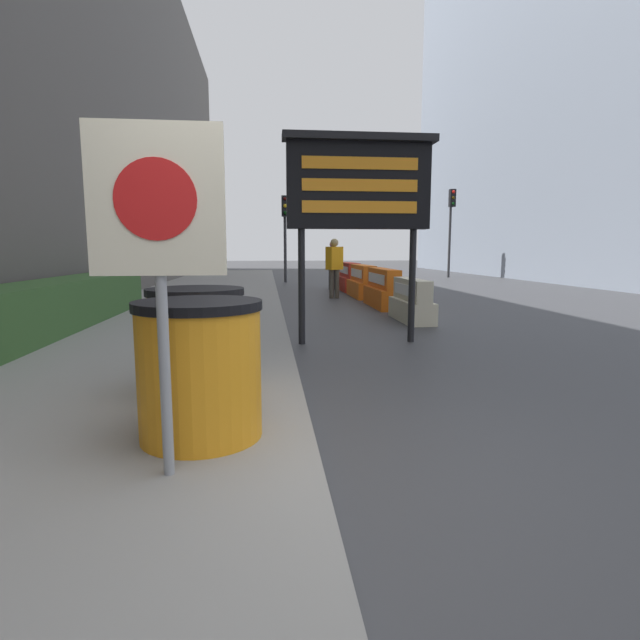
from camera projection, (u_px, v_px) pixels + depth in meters
The scene contains 16 objects.
ground_plane at pixel (324, 493), 2.83m from camera, with size 120.00×120.00×0.00m, color #38383A.
building_left_facade at pixel (78, 13), 11.10m from camera, with size 0.40×50.40×13.19m.
hedge_strip at pixel (43, 308), 7.37m from camera, with size 0.90×7.99×0.76m.
barrel_drum_foreground at pixel (200, 369), 3.28m from camera, with size 0.83×0.83×0.91m.
barrel_drum_middle at pixel (197, 340), 4.32m from camera, with size 0.83×0.83×0.91m.
warning_sign at pixel (158, 228), 2.57m from camera, with size 0.69×0.08×1.88m.
message_board at pixel (359, 186), 7.10m from camera, with size 2.17×0.36×2.97m.
jersey_barrier_cream at pixel (411, 302), 9.65m from camera, with size 0.50×1.64×0.82m.
jersey_barrier_orange_far at pixel (383, 290), 11.99m from camera, with size 0.57×2.08×0.92m.
jersey_barrier_orange_near at pixel (363, 283), 14.52m from camera, with size 0.63×2.05×0.93m.
jersey_barrier_red_striped at pixel (350, 278), 16.83m from camera, with size 0.64×2.05×0.94m.
traffic_cone_near at pixel (340, 279), 18.98m from camera, with size 0.31×0.31×0.55m.
traffic_light_near_curb at pixel (285, 220), 20.65m from camera, with size 0.28×0.45×3.57m.
traffic_light_far_side at pixel (451, 214), 24.39m from camera, with size 0.28×0.45×4.28m.
pedestrian_worker at pixel (334, 263), 14.05m from camera, with size 0.51×0.46×1.68m.
pedestrian_passerby at pixel (333, 261), 17.14m from camera, with size 0.45×0.51×1.66m.
Camera 1 is at (-0.30, -2.65, 1.37)m, focal length 28.00 mm.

